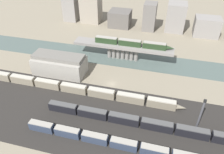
# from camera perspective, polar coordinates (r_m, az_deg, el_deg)

# --- Properties ---
(ground_plane) EXTENTS (400.00, 400.00, 0.00)m
(ground_plane) POSITION_cam_1_polar(r_m,az_deg,el_deg) (111.01, -0.10, -1.77)
(ground_plane) COLOR gray
(railbed_yard) EXTENTS (280.00, 42.00, 0.01)m
(railbed_yard) POSITION_cam_1_polar(r_m,az_deg,el_deg) (93.96, -3.90, -10.47)
(railbed_yard) COLOR #282623
(railbed_yard) RESTS_ON ground
(river_water) EXTENTS (320.00, 18.82, 0.01)m
(river_water) POSITION_cam_1_polar(r_m,az_deg,el_deg) (131.56, 2.74, 4.84)
(river_water) COLOR #4C5B56
(river_water) RESTS_ON ground
(bridge) EXTENTS (57.89, 8.01, 9.25)m
(bridge) POSITION_cam_1_polar(r_m,az_deg,el_deg) (128.02, 2.84, 7.57)
(bridge) COLOR gray
(bridge) RESTS_ON ground
(train_on_bridge) EXTENTS (45.09, 2.78, 3.66)m
(train_on_bridge) POSITION_cam_1_polar(r_m,az_deg,el_deg) (125.34, 5.38, 8.81)
(train_on_bridge) COLOR #23381E
(train_on_bridge) RESTS_ON bridge
(train_yard_near) EXTENTS (79.60, 2.66, 3.83)m
(train_yard_near) POSITION_cam_1_polar(r_m,az_deg,el_deg) (82.62, 3.86, -17.28)
(train_yard_near) COLOR #2D384C
(train_yard_near) RESTS_ON ground
(train_yard_mid) EXTENTS (97.30, 2.80, 4.10)m
(train_yard_mid) POSITION_cam_1_polar(r_m,az_deg,el_deg) (89.84, 12.48, -12.42)
(train_yard_mid) COLOR black
(train_yard_mid) RESTS_ON ground
(train_yard_far) EXTENTS (100.14, 2.78, 4.18)m
(train_yard_far) POSITION_cam_1_polar(r_m,az_deg,el_deg) (105.87, -9.29, -3.09)
(train_yard_far) COLOR gray
(train_yard_far) RESTS_ON ground
(warehouse_building) EXTENTS (27.45, 12.63, 10.99)m
(warehouse_building) POSITION_cam_1_polar(r_m,az_deg,el_deg) (119.63, -13.54, 3.25)
(warehouse_building) COLOR #9E998E
(warehouse_building) RESTS_ON ground
(signal_tower) EXTENTS (1.00, 0.87, 14.89)m
(signal_tower) POSITION_cam_1_polar(r_m,az_deg,el_deg) (91.19, 22.14, -9.03)
(signal_tower) COLOR #4C4C51
(signal_tower) RESTS_ON ground
(city_block_far_left) EXTENTS (10.68, 8.87, 22.83)m
(city_block_far_left) POSITION_cam_1_polar(r_m,az_deg,el_deg) (185.33, -10.85, 17.63)
(city_block_far_left) COLOR gray
(city_block_far_left) RESTS_ON ground
(city_block_left) EXTENTS (15.03, 12.59, 21.63)m
(city_block_left) POSITION_cam_1_polar(r_m,az_deg,el_deg) (181.08, -5.52, 17.45)
(city_block_left) COLOR gray
(city_block_left) RESTS_ON ground
(city_block_center) EXTENTS (16.02, 14.51, 11.94)m
(city_block_center) POSITION_cam_1_polar(r_m,az_deg,el_deg) (173.47, 2.10, 15.04)
(city_block_center) COLOR #605B56
(city_block_center) RESTS_ON ground
(city_block_right) EXTENTS (8.96, 11.52, 19.78)m
(city_block_right) POSITION_cam_1_polar(r_m,az_deg,el_deg) (168.22, 9.80, 15.30)
(city_block_right) COLOR slate
(city_block_right) RESTS_ON ground
(city_block_far_right) EXTENTS (13.24, 14.09, 20.37)m
(city_block_far_right) POSITION_cam_1_polar(r_m,az_deg,el_deg) (170.65, 16.31, 14.81)
(city_block_far_right) COLOR gray
(city_block_far_right) RESTS_ON ground
(city_block_tall) EXTENTS (17.18, 12.32, 13.23)m
(city_block_tall) POSITION_cam_1_polar(r_m,az_deg,el_deg) (170.75, 23.51, 11.98)
(city_block_tall) COLOR gray
(city_block_tall) RESTS_ON ground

